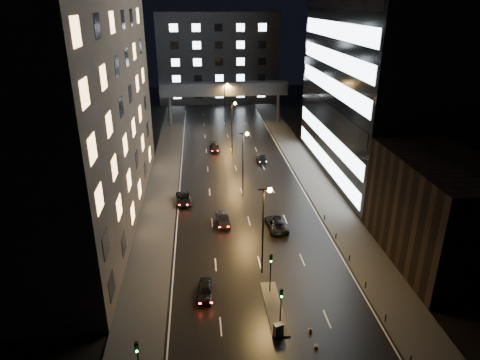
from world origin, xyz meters
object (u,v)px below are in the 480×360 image
Objects in this scene: car_away_b at (223,219)px; car_toward_a at (276,224)px; car_away_c at (184,199)px; utility_cabinet at (278,329)px; car_away_d at (215,148)px; car_away_a at (205,290)px; car_toward_b at (261,158)px.

car_toward_a reaches higher than car_away_b.
utility_cabinet is at bearing -76.47° from car_away_c.
car_toward_a is at bearing -21.53° from car_away_b.
car_toward_a is (12.23, -8.96, 0.07)m from car_away_c.
car_away_d is 3.88× the size of utility_cabinet.
car_away_b is (2.73, 14.86, 0.04)m from car_away_a.
car_toward_b is (1.72, 25.40, -0.06)m from car_toward_a.
car_away_d is at bearing 83.51° from car_away_b.
car_toward_b is at bearing 45.62° from car_away_c.
car_away_c is 29.62m from utility_cabinet.
car_toward_b reaches higher than car_away_a.
car_away_c is 15.16m from car_toward_a.
car_away_c is 4.04× the size of utility_cabinet.
car_away_a is at bearing -106.47° from car_away_b.
car_away_d is (0.23, 30.48, -0.03)m from car_away_b.
utility_cabinet is (8.95, -28.24, 0.08)m from car_away_c.
car_toward_a is at bearing 88.66° from car_toward_b.
utility_cabinet reaches higher than car_away_d.
car_away_d is at bearing 90.57° from car_away_a.
car_away_b is at bearing -92.55° from car_away_d.
car_away_c is 24.08m from car_away_d.
utility_cabinet is (-5.01, -44.68, 0.07)m from car_toward_b.
car_toward_b is at bearing -41.98° from car_away_d.
car_away_a is at bearing 115.93° from utility_cabinet.
utility_cabinet is at bearing 86.14° from car_toward_b.
utility_cabinet is at bearing 77.15° from car_toward_a.
car_away_b is at bearing 72.45° from car_toward_b.
utility_cabinet is (3.59, -21.18, 0.05)m from car_away_b.
utility_cabinet is at bearing -86.45° from car_away_b.
car_away_b is 30.48m from car_away_d.
car_toward_a is 25.46m from car_toward_b.
car_away_a is 3.28× the size of utility_cabinet.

